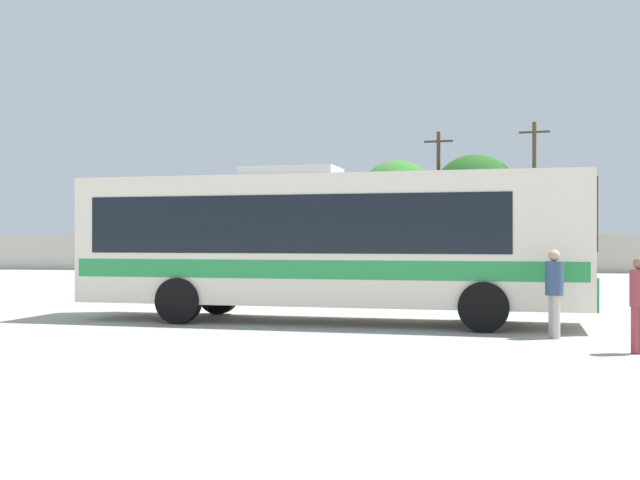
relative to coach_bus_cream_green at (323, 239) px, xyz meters
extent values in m
plane|color=#A3A099|center=(-0.42, 10.78, -1.91)|extent=(300.00, 300.00, 0.00)
cube|color=#B2AD9E|center=(-0.42, 28.93, -0.79)|extent=(80.00, 0.30, 2.24)
cube|color=silver|center=(0.13, -0.01, -0.02)|extent=(11.74, 3.62, 2.90)
cube|color=black|center=(-0.45, 0.04, 0.33)|extent=(9.67, 3.45, 1.28)
cube|color=green|center=(0.13, -0.01, -0.66)|extent=(11.51, 3.62, 0.41)
cube|color=#19212D|center=(5.89, -0.55, 0.50)|extent=(0.25, 2.29, 1.51)
cube|color=green|center=(5.90, -0.55, -1.12)|extent=(0.29, 2.49, 0.70)
cube|color=#B2B2B2|center=(-0.73, 0.07, 1.55)|extent=(2.32, 1.60, 0.24)
cylinder|color=black|center=(3.81, 0.87, -1.39)|extent=(1.06, 0.40, 1.04)
cylinder|color=black|center=(3.58, -1.57, -1.39)|extent=(1.06, 0.40, 1.04)
cylinder|color=black|center=(-2.92, 1.50, -1.39)|extent=(1.06, 0.40, 1.04)
cylinder|color=black|center=(-3.15, -0.93, -1.39)|extent=(1.06, 0.40, 1.04)
cylinder|color=#B7B2A8|center=(4.85, -2.28, -1.50)|extent=(0.16, 0.16, 0.83)
cylinder|color=#B7B2A8|center=(4.90, -2.42, -1.50)|extent=(0.16, 0.16, 0.83)
cylinder|color=#33476B|center=(4.88, -2.35, -0.76)|extent=(0.43, 0.43, 0.66)
sphere|color=tan|center=(4.88, -2.35, -0.32)|extent=(0.22, 0.22, 0.22)
cylinder|color=#99383D|center=(5.93, -4.28, -1.52)|extent=(0.15, 0.15, 0.78)
cylinder|color=#99383D|center=(6.00, -4.27, -0.82)|extent=(0.38, 0.38, 0.62)
sphere|color=#8C6647|center=(6.00, -4.27, -0.40)|extent=(0.21, 0.21, 0.21)
cube|color=black|center=(-10.86, 25.35, -1.28)|extent=(4.28, 1.95, 0.63)
cube|color=black|center=(-11.07, 25.36, -0.70)|extent=(2.38, 1.74, 0.52)
cylinder|color=black|center=(-9.52, 26.19, -1.59)|extent=(0.65, 0.24, 0.64)
cylinder|color=black|center=(-9.58, 24.43, -1.59)|extent=(0.65, 0.24, 0.64)
cylinder|color=black|center=(-12.14, 26.28, -1.59)|extent=(0.65, 0.24, 0.64)
cylinder|color=black|center=(-12.20, 24.52, -1.59)|extent=(0.65, 0.24, 0.64)
cube|color=#B7BABF|center=(-4.63, 24.99, -1.28)|extent=(4.26, 1.93, 0.62)
cube|color=black|center=(-4.84, 24.99, -0.72)|extent=(2.36, 1.73, 0.51)
cylinder|color=black|center=(-3.36, 25.92, -1.59)|extent=(0.65, 0.24, 0.64)
cylinder|color=black|center=(-3.30, 24.15, -1.59)|extent=(0.65, 0.24, 0.64)
cylinder|color=black|center=(-5.96, 25.83, -1.59)|extent=(0.65, 0.24, 0.64)
cylinder|color=black|center=(-5.90, 24.07, -1.59)|extent=(0.65, 0.24, 0.64)
cube|color=red|center=(1.79, 24.64, -1.28)|extent=(4.10, 1.98, 0.62)
cube|color=black|center=(1.99, 24.65, -0.71)|extent=(2.29, 1.75, 0.51)
cylinder|color=black|center=(0.59, 23.71, -1.59)|extent=(0.65, 0.25, 0.64)
cylinder|color=black|center=(0.51, 25.47, -1.59)|extent=(0.65, 0.25, 0.64)
cylinder|color=black|center=(3.08, 23.82, -1.59)|extent=(0.65, 0.25, 0.64)
cylinder|color=black|center=(3.00, 25.58, -1.59)|extent=(0.65, 0.25, 0.64)
cube|color=red|center=(7.42, 24.91, -1.26)|extent=(4.25, 2.00, 0.67)
cube|color=black|center=(7.63, 24.90, -0.64)|extent=(2.37, 1.76, 0.55)
cylinder|color=black|center=(6.09, 24.09, -1.59)|extent=(0.65, 0.25, 0.64)
cylinder|color=black|center=(6.17, 25.85, -1.59)|extent=(0.65, 0.25, 0.64)
cylinder|color=black|center=(8.67, 23.97, -1.59)|extent=(0.65, 0.25, 0.64)
cylinder|color=black|center=(8.75, 25.73, -1.59)|extent=(0.65, 0.25, 0.64)
cylinder|color=#4C3823|center=(2.43, 32.19, 2.42)|extent=(0.24, 0.24, 8.67)
cube|color=#473321|center=(2.43, 32.19, 6.16)|extent=(1.80, 0.37, 0.12)
cylinder|color=#4C3823|center=(8.11, 30.78, 2.56)|extent=(0.24, 0.24, 8.94)
cube|color=#473321|center=(8.11, 30.78, 6.43)|extent=(1.80, 0.39, 0.12)
cylinder|color=brown|center=(-9.64, 35.73, -0.13)|extent=(0.32, 0.32, 3.57)
ellipsoid|color=#23561E|center=(-9.64, 35.73, 2.86)|extent=(3.42, 3.42, 2.90)
cylinder|color=brown|center=(-0.15, 31.96, -0.28)|extent=(0.32, 0.32, 3.26)
ellipsoid|color=#38752D|center=(-0.15, 31.96, 2.98)|extent=(4.66, 4.66, 3.96)
cylinder|color=brown|center=(4.66, 31.40, -0.28)|extent=(0.32, 0.32, 3.27)
ellipsoid|color=#23561E|center=(4.66, 31.40, 3.09)|extent=(4.97, 4.97, 4.22)
camera|label=1|loc=(2.78, -18.14, -0.01)|focal=44.61mm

